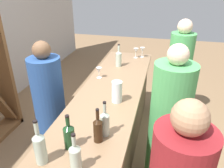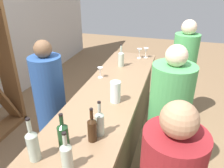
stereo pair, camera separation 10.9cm
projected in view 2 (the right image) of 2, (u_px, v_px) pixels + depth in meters
name	position (u px, v px, depth m)	size (l,w,h in m)	color
ground_plane	(112.00, 150.00, 2.85)	(12.00, 12.00, 0.00)	#846647
bar_counter	(112.00, 121.00, 2.64)	(2.60, 0.66, 0.92)	brown
wine_bottle_leftmost_clear_pale	(67.00, 155.00, 1.37)	(0.07, 0.07, 0.29)	#B7C6B2
wine_bottle_second_left_clear_pale	(33.00, 144.00, 1.44)	(0.08, 0.08, 0.33)	#B7C6B2
wine_bottle_center_olive_green	(63.00, 134.00, 1.57)	(0.08, 0.08, 0.27)	#193D1E
wine_bottle_second_right_amber_brown	(92.00, 129.00, 1.61)	(0.07, 0.07, 0.28)	#331E0F
wine_bottle_rightmost_clear_pale	(100.00, 122.00, 1.67)	(0.07, 0.07, 0.30)	#B7C6B2
wine_bottle_far_right_clear_pale	(121.00, 58.00, 2.99)	(0.08, 0.08, 0.31)	#B7C6B2
wine_glass_near_left	(146.00, 51.00, 3.32)	(0.07, 0.07, 0.15)	white
wine_glass_near_center	(139.00, 51.00, 3.29)	(0.07, 0.07, 0.15)	white
wine_glass_near_right	(100.00, 70.00, 2.66)	(0.07, 0.07, 0.14)	white
water_pitcher	(115.00, 92.00, 2.13)	(0.10, 0.10, 0.22)	silver
person_center_guest	(182.00, 77.00, 3.22)	(0.36, 0.36, 1.54)	#4CA559
person_right_guest	(167.00, 127.00, 2.15)	(0.50, 0.50, 1.54)	#4CA559
person_server_behind	(51.00, 105.00, 2.61)	(0.39, 0.39, 1.45)	#284C8C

